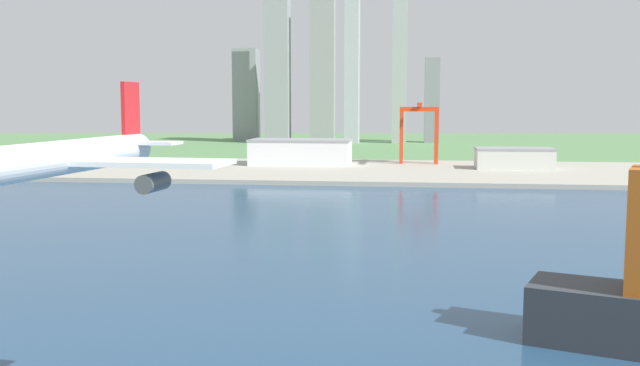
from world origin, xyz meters
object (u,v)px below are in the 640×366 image
(port_crane_red, at_px, (419,120))
(airplane_landing, at_px, (64,158))
(warehouse_annex, at_px, (514,158))
(warehouse_main, at_px, (301,152))

(port_crane_red, bearing_deg, airplane_landing, -95.67)
(warehouse_annex, bearing_deg, airplane_landing, -104.53)
(port_crane_red, relative_size, warehouse_annex, 0.95)
(port_crane_red, distance_m, warehouse_annex, 65.91)
(airplane_landing, xyz_separation_m, warehouse_annex, (94.27, 363.75, -26.27))
(airplane_landing, bearing_deg, warehouse_annex, 75.47)
(port_crane_red, distance_m, warehouse_main, 77.73)
(airplane_landing, height_order, port_crane_red, airplane_landing)
(airplane_landing, relative_size, warehouse_annex, 0.81)
(airplane_landing, bearing_deg, port_crane_red, 84.33)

